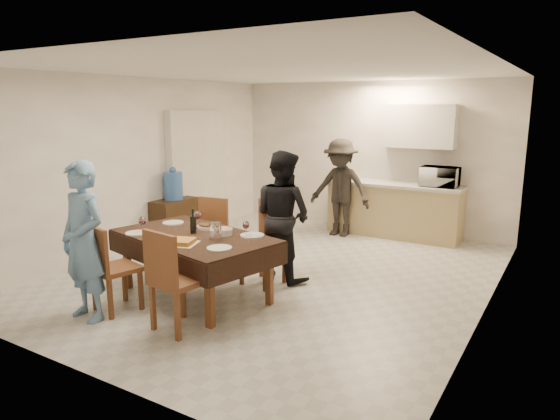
% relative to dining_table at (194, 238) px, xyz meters
% --- Properties ---
extents(floor, '(5.00, 6.00, 0.02)m').
position_rel_dining_table_xyz_m(floor, '(0.46, 1.19, -0.70)').
color(floor, '#BBBBB6').
rests_on(floor, ground).
extents(ceiling, '(5.00, 6.00, 0.02)m').
position_rel_dining_table_xyz_m(ceiling, '(0.46, 1.19, 1.90)').
color(ceiling, white).
rests_on(ceiling, wall_back).
extents(wall_back, '(5.00, 0.02, 2.60)m').
position_rel_dining_table_xyz_m(wall_back, '(0.46, 4.19, 0.60)').
color(wall_back, white).
rests_on(wall_back, floor).
extents(wall_front, '(5.00, 0.02, 2.60)m').
position_rel_dining_table_xyz_m(wall_front, '(0.46, -1.81, 0.60)').
color(wall_front, white).
rests_on(wall_front, floor).
extents(wall_left, '(0.02, 6.00, 2.60)m').
position_rel_dining_table_xyz_m(wall_left, '(-2.04, 1.19, 0.60)').
color(wall_left, white).
rests_on(wall_left, floor).
extents(wall_right, '(0.02, 6.00, 2.60)m').
position_rel_dining_table_xyz_m(wall_right, '(2.96, 1.19, 0.60)').
color(wall_right, white).
rests_on(wall_right, floor).
extents(stub_partition, '(0.15, 1.40, 2.10)m').
position_rel_dining_table_xyz_m(stub_partition, '(-1.96, 2.39, 0.35)').
color(stub_partition, silver).
rests_on(stub_partition, floor).
extents(kitchen_base_cabinet, '(2.20, 0.60, 0.86)m').
position_rel_dining_table_xyz_m(kitchen_base_cabinet, '(1.06, 3.87, -0.27)').
color(kitchen_base_cabinet, tan).
rests_on(kitchen_base_cabinet, floor).
extents(kitchen_worktop, '(2.24, 0.64, 0.05)m').
position_rel_dining_table_xyz_m(kitchen_worktop, '(1.06, 3.87, 0.18)').
color(kitchen_worktop, '#ABACA6').
rests_on(kitchen_worktop, kitchen_base_cabinet).
extents(upper_cabinet, '(1.20, 0.34, 0.70)m').
position_rel_dining_table_xyz_m(upper_cabinet, '(1.36, 4.01, 1.15)').
color(upper_cabinet, silver).
rests_on(upper_cabinet, wall_back).
extents(dining_table, '(2.08, 1.49, 0.74)m').
position_rel_dining_table_xyz_m(dining_table, '(0.00, 0.00, 0.00)').
color(dining_table, black).
rests_on(dining_table, floor).
extents(chair_near_left, '(0.52, 0.53, 0.52)m').
position_rel_dining_table_xyz_m(chair_near_left, '(-0.45, -0.84, -0.12)').
color(chair_near_left, brown).
rests_on(chair_near_left, floor).
extents(chair_near_right, '(0.53, 0.53, 0.56)m').
position_rel_dining_table_xyz_m(chair_near_right, '(0.45, -0.85, -0.07)').
color(chair_near_right, brown).
rests_on(chair_near_right, floor).
extents(chair_far_left, '(0.50, 0.50, 0.53)m').
position_rel_dining_table_xyz_m(chair_far_left, '(-0.45, 0.66, -0.11)').
color(chair_far_left, brown).
rests_on(chair_far_left, floor).
extents(chair_far_right, '(0.52, 0.52, 0.56)m').
position_rel_dining_table_xyz_m(chair_far_right, '(0.45, 0.65, -0.07)').
color(chair_far_right, brown).
rests_on(chair_far_right, floor).
extents(console, '(0.38, 0.77, 0.71)m').
position_rel_dining_table_xyz_m(console, '(-1.82, 1.62, -0.35)').
color(console, black).
rests_on(console, floor).
extents(water_jug, '(0.29, 0.29, 0.44)m').
position_rel_dining_table_xyz_m(water_jug, '(-1.82, 1.62, 0.23)').
color(water_jug, '#3F71C2').
rests_on(water_jug, console).
extents(wine_bottle, '(0.07, 0.07, 0.29)m').
position_rel_dining_table_xyz_m(wine_bottle, '(-0.05, 0.05, 0.18)').
color(wine_bottle, black).
rests_on(wine_bottle, dining_table).
extents(water_pitcher, '(0.13, 0.13, 0.20)m').
position_rel_dining_table_xyz_m(water_pitcher, '(0.35, -0.05, 0.13)').
color(water_pitcher, white).
rests_on(water_pitcher, dining_table).
extents(savoury_tart, '(0.48, 0.42, 0.05)m').
position_rel_dining_table_xyz_m(savoury_tart, '(0.10, -0.38, 0.06)').
color(savoury_tart, gold).
rests_on(savoury_tart, dining_table).
extents(salad_bowl, '(0.19, 0.19, 0.07)m').
position_rel_dining_table_xyz_m(salad_bowl, '(0.30, 0.18, 0.07)').
color(salad_bowl, silver).
rests_on(salad_bowl, dining_table).
extents(mushroom_dish, '(0.22, 0.22, 0.04)m').
position_rel_dining_table_xyz_m(mushroom_dish, '(-0.05, 0.28, 0.05)').
color(mushroom_dish, silver).
rests_on(mushroom_dish, dining_table).
extents(wine_glass_a, '(0.09, 0.09, 0.20)m').
position_rel_dining_table_xyz_m(wine_glass_a, '(-0.55, -0.25, 0.13)').
color(wine_glass_a, white).
rests_on(wine_glass_a, dining_table).
extents(wine_glass_b, '(0.08, 0.08, 0.18)m').
position_rel_dining_table_xyz_m(wine_glass_b, '(0.55, 0.25, 0.12)').
color(wine_glass_b, white).
rests_on(wine_glass_b, dining_table).
extents(wine_glass_c, '(0.09, 0.09, 0.21)m').
position_rel_dining_table_xyz_m(wine_glass_c, '(-0.20, 0.30, 0.14)').
color(wine_glass_c, white).
rests_on(wine_glass_c, dining_table).
extents(plate_near_left, '(0.25, 0.25, 0.01)m').
position_rel_dining_table_xyz_m(plate_near_left, '(-0.60, -0.30, 0.04)').
color(plate_near_left, silver).
rests_on(plate_near_left, dining_table).
extents(plate_near_right, '(0.26, 0.26, 0.01)m').
position_rel_dining_table_xyz_m(plate_near_right, '(0.60, -0.30, 0.04)').
color(plate_near_right, silver).
rests_on(plate_near_right, dining_table).
extents(plate_far_left, '(0.26, 0.26, 0.02)m').
position_rel_dining_table_xyz_m(plate_far_left, '(-0.60, 0.30, 0.04)').
color(plate_far_left, silver).
rests_on(plate_far_left, dining_table).
extents(plate_far_right, '(0.27, 0.27, 0.02)m').
position_rel_dining_table_xyz_m(plate_far_right, '(0.60, 0.30, 0.04)').
color(plate_far_right, silver).
rests_on(plate_far_right, dining_table).
extents(microwave, '(0.57, 0.39, 0.32)m').
position_rel_dining_table_xyz_m(microwave, '(1.79, 3.87, 0.37)').
color(microwave, silver).
rests_on(microwave, kitchen_worktop).
extents(person_near, '(0.63, 0.44, 1.65)m').
position_rel_dining_table_xyz_m(person_near, '(-0.55, -1.05, 0.12)').
color(person_near, '#5C86B1').
rests_on(person_near, floor).
extents(person_far, '(0.90, 0.76, 1.64)m').
position_rel_dining_table_xyz_m(person_far, '(0.55, 1.05, 0.12)').
color(person_far, black).
rests_on(person_far, floor).
extents(person_kitchen, '(1.06, 0.61, 1.64)m').
position_rel_dining_table_xyz_m(person_kitchen, '(0.26, 3.42, 0.12)').
color(person_kitchen, black).
rests_on(person_kitchen, floor).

